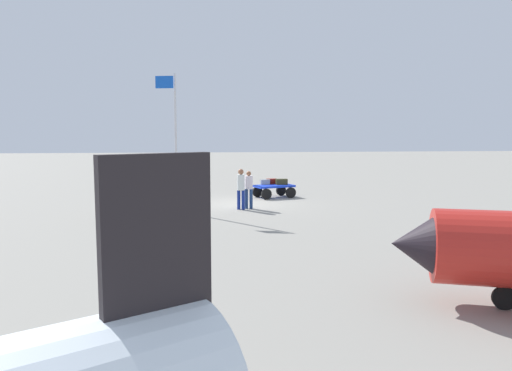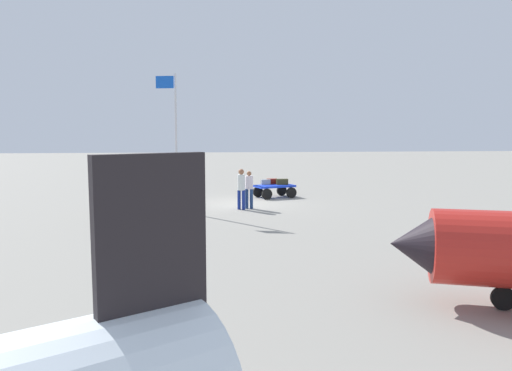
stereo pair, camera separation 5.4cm
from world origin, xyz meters
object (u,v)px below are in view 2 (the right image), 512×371
at_px(luggage_cart, 274,189).
at_px(signboard, 123,197).
at_px(suitcase_dark, 265,182).
at_px(worker_lead, 249,187).
at_px(flagpole, 174,134).
at_px(suitcase_tan, 272,181).
at_px(worker_trailing, 241,186).
at_px(suitcase_navy, 282,182).

height_order(luggage_cart, signboard, signboard).
bearing_deg(suitcase_dark, worker_lead, 72.33).
xyz_separation_m(flagpole, signboard, (1.92, 1.43, -2.40)).
bearing_deg(worker_lead, luggage_cart, -115.09).
height_order(worker_lead, flagpole, flagpole).
distance_m(suitcase_tan, worker_lead, 4.39).
relative_size(suitcase_tan, worker_lead, 0.35).
bearing_deg(worker_trailing, suitcase_tan, -114.74).
bearing_deg(suitcase_dark, signboard, 41.98).
height_order(suitcase_tan, worker_lead, worker_lead).
relative_size(suitcase_tan, flagpole, 0.10).
xyz_separation_m(suitcase_tan, worker_lead, (1.62, 4.08, 0.19)).
xyz_separation_m(worker_lead, flagpole, (3.13, 0.38, 2.29)).
height_order(luggage_cart, worker_trailing, worker_trailing).
relative_size(luggage_cart, worker_lead, 1.34).
bearing_deg(suitcase_tan, suitcase_navy, 139.10).
xyz_separation_m(worker_trailing, signboard, (4.70, 1.60, -0.17)).
height_order(suitcase_navy, suitcase_dark, suitcase_navy).
bearing_deg(signboard, flagpole, -143.31).
bearing_deg(suitcase_dark, worker_trailing, 68.68).
bearing_deg(worker_trailing, luggage_cart, -118.30).
bearing_deg(signboard, worker_lead, -160.31).
xyz_separation_m(luggage_cart, suitcase_dark, (0.40, -0.37, 0.30)).
bearing_deg(flagpole, worker_trailing, -176.65).
bearing_deg(suitcase_tan, suitcase_dark, 31.00).
height_order(luggage_cart, suitcase_tan, suitcase_tan).
xyz_separation_m(luggage_cart, signboard, (6.68, 5.28, 0.38)).
bearing_deg(signboard, suitcase_navy, -142.33).
height_order(suitcase_navy, flagpole, flagpole).
distance_m(suitcase_tan, worker_trailing, 4.73).
bearing_deg(worker_trailing, worker_lead, -149.22).
height_order(luggage_cart, suitcase_dark, suitcase_dark).
bearing_deg(suitcase_tan, worker_lead, 68.35).
distance_m(suitcase_tan, suitcase_dark, 0.46).
bearing_deg(signboard, worker_trailing, -161.24).
height_order(worker_lead, signboard, worker_lead).
distance_m(suitcase_navy, flagpole, 7.05).
distance_m(luggage_cart, signboard, 8.52).
xyz_separation_m(suitcase_dark, worker_lead, (1.22, 3.84, 0.19)).
relative_size(suitcase_tan, worker_trailing, 0.33).
height_order(suitcase_tan, worker_trailing, worker_trailing).
bearing_deg(flagpole, suitcase_dark, -135.93).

